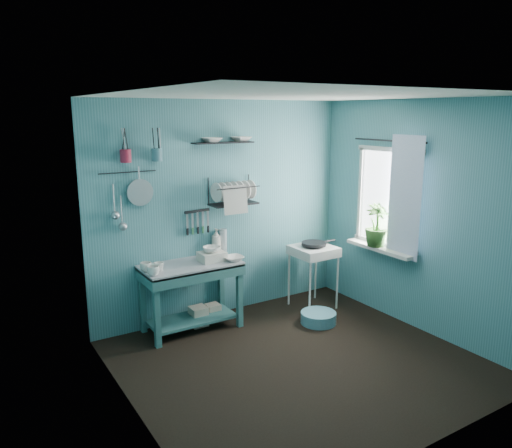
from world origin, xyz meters
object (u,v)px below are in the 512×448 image
mug_left (153,271)px  colander (140,192)px  water_bottle (223,241)px  frying_pan (314,244)px  mug_mid (159,267)px  hotplate_stand (313,277)px  utensil_cup_magenta (126,156)px  wash_tub (212,256)px  utensil_cup_teal (157,155)px  storage_tin_large (198,316)px  dish_rack (234,191)px  mug_right (146,267)px  storage_tin_small (213,312)px  floor_basin (318,318)px  potted_plant (377,225)px  soap_bottle (216,241)px  work_counter (192,297)px

mug_left → colander: colander is taller
colander → mug_left: bearing=-95.0°
water_bottle → frying_pan: size_ratio=0.93×
mug_mid → hotplate_stand: 1.97m
mug_left → utensil_cup_magenta: bearing=106.8°
mug_left → utensil_cup_magenta: size_ratio=0.95×
utensil_cup_magenta → colander: (0.14, 0.03, -0.38)m
wash_tub → utensil_cup_teal: (-0.51, 0.21, 1.12)m
storage_tin_large → hotplate_stand: bearing=-9.3°
frying_pan → colander: bearing=168.5°
dish_rack → colander: (-1.07, 0.08, 0.06)m
mug_right → water_bottle: (1.02, 0.22, 0.09)m
storage_tin_small → hotplate_stand: bearing=-12.0°
mug_mid → floor_basin: (1.67, -0.56, -0.74)m
hotplate_stand → utensil_cup_magenta: utensil_cup_magenta is taller
mug_mid → colander: size_ratio=0.36×
storage_tin_small → mug_left: bearing=-162.9°
potted_plant → storage_tin_large: bearing=158.3°
water_bottle → mug_right: bearing=-167.8°
colander → storage_tin_large: bearing=-17.3°
colander → storage_tin_small: colander is taller
hotplate_stand → floor_basin: bearing=-124.9°
water_bottle → storage_tin_large: size_ratio=1.27×
mug_mid → frying_pan: 1.93m
storage_tin_large → mug_right: bearing=-175.2°
utensil_cup_teal → dish_rack: bearing=-3.2°
hotplate_stand → utensil_cup_teal: (-1.80, 0.38, 1.54)m
dish_rack → utensil_cup_teal: utensil_cup_teal is taller
wash_tub → soap_bottle: soap_bottle is taller
colander → floor_basin: size_ratio=0.69×
mug_right → colander: 0.78m
utensil_cup_magenta → floor_basin: (1.87, -0.81, -1.87)m
hotplate_stand → utensil_cup_magenta: (-2.13, 0.38, 1.55)m
work_counter → mug_right: 0.66m
mug_right → wash_tub: 0.75m
frying_pan → dish_rack: bearing=160.6°
mug_mid → storage_tin_small: size_ratio=0.50×
storage_tin_large → soap_bottle: bearing=25.1°
dish_rack → storage_tin_large: bearing=-161.3°
work_counter → mug_mid: (-0.38, -0.06, 0.42)m
frying_pan → dish_rack: dish_rack is taller
frying_pan → utensil_cup_magenta: bearing=170.0°
mug_right → storage_tin_small: mug_right is taller
storage_tin_small → potted_plant: bearing=-24.7°
storage_tin_large → storage_tin_small: size_ratio=1.10×
mug_left → mug_right: size_ratio=1.00×
mug_mid → hotplate_stand: (1.93, -0.13, -0.42)m
work_counter → dish_rack: dish_rack is taller
mug_left → dish_rack: bearing=15.2°
storage_tin_small → wash_tub: bearing=-116.6°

